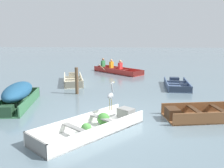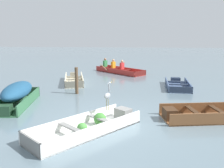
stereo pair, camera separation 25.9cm
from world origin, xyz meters
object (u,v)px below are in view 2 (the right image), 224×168
skiff_slate_blue_far_moored (177,85)px  heron_on_dinghy (108,95)px  skiff_cream_near_moored (74,80)px  mooring_post (77,81)px  skiff_green_outer_moored (17,93)px  rowboat_red_with_crew (117,70)px  skiff_wooden_brown_mid_moored (201,115)px  dinghy_white_foreground (91,126)px

skiff_slate_blue_far_moored → heron_on_dinghy: bearing=-119.0°
skiff_cream_near_moored → heron_on_dinghy: size_ratio=3.79×
mooring_post → skiff_green_outer_moored: bearing=-132.2°
skiff_slate_blue_far_moored → skiff_green_outer_moored: 7.63m
rowboat_red_with_crew → heron_on_dinghy: size_ratio=4.17×
skiff_wooden_brown_mid_moored → heron_on_dinghy: 3.08m
heron_on_dinghy → mooring_post: heron_on_dinghy is taller
skiff_wooden_brown_mid_moored → rowboat_red_with_crew: 9.88m
skiff_slate_blue_far_moored → heron_on_dinghy: size_ratio=3.17×
skiff_cream_near_moored → skiff_slate_blue_far_moored: skiff_cream_near_moored is taller
rowboat_red_with_crew → mooring_post: (-1.42, -6.34, 0.41)m
dinghy_white_foreground → heron_on_dinghy: bearing=58.8°
heron_on_dinghy → skiff_green_outer_moored: bearing=156.3°
skiff_green_outer_moored → mooring_post: size_ratio=2.54×
skiff_wooden_brown_mid_moored → dinghy_white_foreground: bearing=-159.6°
skiff_green_outer_moored → rowboat_red_with_crew: bearing=68.8°
skiff_green_outer_moored → rowboat_red_with_crew: 8.95m
skiff_slate_blue_far_moored → mooring_post: mooring_post is taller
skiff_green_outer_moored → mooring_post: mooring_post is taller
skiff_cream_near_moored → skiff_wooden_brown_mid_moored: skiff_wooden_brown_mid_moored is taller
skiff_cream_near_moored → skiff_slate_blue_far_moored: bearing=-8.2°
skiff_wooden_brown_mid_moored → skiff_cream_near_moored: bearing=134.0°
rowboat_red_with_crew → heron_on_dinghy: heron_on_dinghy is taller
dinghy_white_foreground → heron_on_dinghy: size_ratio=3.84×
skiff_slate_blue_far_moored → rowboat_red_with_crew: size_ratio=0.76×
dinghy_white_foreground → skiff_wooden_brown_mid_moored: dinghy_white_foreground is taller
heron_on_dinghy → skiff_wooden_brown_mid_moored: bearing=11.2°
skiff_cream_near_moored → mooring_post: 2.79m
skiff_cream_near_moored → dinghy_white_foreground: bearing=-72.9°
skiff_cream_near_moored → skiff_slate_blue_far_moored: size_ratio=1.20×
skiff_wooden_brown_mid_moored → skiff_green_outer_moored: skiff_green_outer_moored is taller
dinghy_white_foreground → skiff_wooden_brown_mid_moored: (3.33, 1.24, -0.01)m
skiff_wooden_brown_mid_moored → skiff_green_outer_moored: size_ratio=0.94×
rowboat_red_with_crew → skiff_green_outer_moored: bearing=-111.2°
skiff_slate_blue_far_moored → mooring_post: 5.13m
skiff_wooden_brown_mid_moored → skiff_slate_blue_far_moored: (0.07, 4.84, -0.03)m
skiff_cream_near_moored → skiff_green_outer_moored: skiff_green_outer_moored is taller
skiff_wooden_brown_mid_moored → skiff_slate_blue_far_moored: size_ratio=1.07×
skiff_wooden_brown_mid_moored → heron_on_dinghy: heron_on_dinghy is taller
heron_on_dinghy → dinghy_white_foreground: bearing=-121.2°
skiff_cream_near_moored → rowboat_red_with_crew: 4.28m
skiff_slate_blue_far_moored → heron_on_dinghy: heron_on_dinghy is taller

